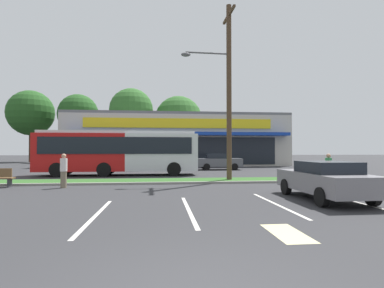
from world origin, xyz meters
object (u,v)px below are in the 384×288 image
at_px(car_1, 325,180).
at_px(car_2, 219,161).
at_px(car_0, 75,163).
at_px(utility_pole, 227,87).
at_px(pedestrian_by_pole, 329,169).
at_px(city_bus, 119,151).
at_px(pedestrian_near_bench, 64,171).

bearing_deg(car_1, car_2, 1.89).
xyz_separation_m(car_0, car_1, (13.72, -17.38, 0.02)).
distance_m(utility_pole, pedestrian_by_pole, 7.28).
relative_size(utility_pole, city_bus, 0.91).
xyz_separation_m(car_2, pedestrian_near_bench, (-10.21, -13.06, 0.05)).
distance_m(utility_pole, car_1, 8.73).
distance_m(utility_pole, car_0, 16.34).
distance_m(car_2, pedestrian_by_pole, 13.79).
bearing_deg(city_bus, car_0, 130.55).
height_order(utility_pole, car_0, utility_pole).
xyz_separation_m(car_1, pedestrian_by_pole, (2.70, 4.37, 0.09)).
distance_m(car_1, pedestrian_by_pole, 5.13).
relative_size(utility_pole, pedestrian_near_bench, 6.30).
bearing_deg(car_1, city_bus, 37.05).
xyz_separation_m(city_bus, pedestrian_near_bench, (-1.64, -7.43, -0.92)).
distance_m(utility_pole, city_bus, 9.54).
xyz_separation_m(pedestrian_near_bench, pedestrian_by_pole, (13.49, -0.33, -0.00)).
height_order(city_bus, car_1, city_bus).
bearing_deg(pedestrian_by_pole, car_2, 61.27).
relative_size(car_2, pedestrian_by_pole, 2.54).
height_order(car_1, pedestrian_by_pole, pedestrian_by_pole).
bearing_deg(pedestrian_by_pole, car_0, 99.10).
bearing_deg(car_0, pedestrian_by_pole, -38.40).
bearing_deg(utility_pole, pedestrian_near_bench, -165.63).
relative_size(city_bus, pedestrian_by_pole, 6.95).
relative_size(city_bus, car_1, 2.56).
bearing_deg(car_1, car_0, 38.29).
distance_m(car_0, pedestrian_by_pole, 20.95).
relative_size(car_2, pedestrian_near_bench, 2.53).
height_order(city_bus, car_0, city_bus).
xyz_separation_m(utility_pole, car_1, (2.17, -6.91, -4.87)).
bearing_deg(city_bus, pedestrian_by_pole, -33.63).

